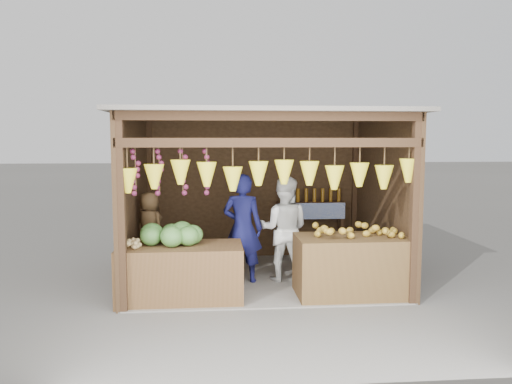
# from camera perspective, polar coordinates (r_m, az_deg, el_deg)

# --- Properties ---
(ground) EXTENTS (80.00, 80.00, 0.00)m
(ground) POSITION_cam_1_polar(r_m,az_deg,el_deg) (8.21, 0.59, -9.80)
(ground) COLOR #514F49
(ground) RESTS_ON ground
(stall_structure) EXTENTS (4.30, 3.30, 2.66)m
(stall_structure) POSITION_cam_1_polar(r_m,az_deg,el_deg) (7.88, 0.39, 1.85)
(stall_structure) COLOR slate
(stall_structure) RESTS_ON ground
(back_shelf) EXTENTS (1.25, 0.32, 1.32)m
(back_shelf) POSITION_cam_1_polar(r_m,az_deg,el_deg) (9.42, 6.22, -2.34)
(back_shelf) COLOR #382314
(back_shelf) RESTS_ON ground
(counter_left) EXTENTS (1.71, 0.85, 0.78)m
(counter_left) POSITION_cam_1_polar(r_m,az_deg,el_deg) (7.12, -8.59, -9.11)
(counter_left) COLOR #452E17
(counter_left) RESTS_ON ground
(counter_right) EXTENTS (1.60, 0.85, 0.87)m
(counter_right) POSITION_cam_1_polar(r_m,az_deg,el_deg) (7.34, 10.95, -8.34)
(counter_right) COLOR #462E17
(counter_right) RESTS_ON ground
(stool) EXTENTS (0.34, 0.34, 0.32)m
(stool) POSITION_cam_1_polar(r_m,az_deg,el_deg) (8.15, -11.93, -8.90)
(stool) COLOR black
(stool) RESTS_ON ground
(man_standing) EXTENTS (0.71, 0.57, 1.71)m
(man_standing) POSITION_cam_1_polar(r_m,az_deg,el_deg) (7.81, -1.54, -4.18)
(man_standing) COLOR #121446
(man_standing) RESTS_ON ground
(woman_standing) EXTENTS (0.94, 0.81, 1.66)m
(woman_standing) POSITION_cam_1_polar(r_m,az_deg,el_deg) (7.91, 3.21, -4.25)
(woman_standing) COLOR silver
(woman_standing) RESTS_ON ground
(vendor_seated) EXTENTS (0.65, 0.62, 1.12)m
(vendor_seated) POSITION_cam_1_polar(r_m,az_deg,el_deg) (8.00, -12.04, -3.93)
(vendor_seated) COLOR #4F381F
(vendor_seated) RESTS_ON stool
(melon_pile) EXTENTS (1.00, 0.50, 0.32)m
(melon_pile) POSITION_cam_1_polar(r_m,az_deg,el_deg) (7.07, -9.45, -4.68)
(melon_pile) COLOR #1B5215
(melon_pile) RESTS_ON counter_left
(tanfruit_pile) EXTENTS (0.34, 0.40, 0.13)m
(tanfruit_pile) POSITION_cam_1_polar(r_m,az_deg,el_deg) (7.01, -13.96, -5.65)
(tanfruit_pile) COLOR olive
(tanfruit_pile) RESTS_ON counter_left
(mango_pile) EXTENTS (1.40, 0.64, 0.22)m
(mango_pile) POSITION_cam_1_polar(r_m,az_deg,el_deg) (7.25, 11.53, -4.14)
(mango_pile) COLOR orange
(mango_pile) RESTS_ON counter_right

